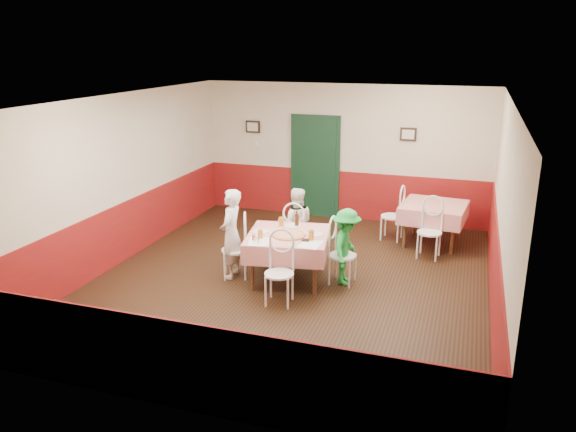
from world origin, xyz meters
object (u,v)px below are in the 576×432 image
(main_table, at_px, (288,257))
(chair_near, at_px, (279,274))
(second_table, at_px, (433,224))
(chair_second_b, at_px, (430,233))
(chair_left, at_px, (235,250))
(chair_second_a, at_px, (392,216))
(glass_b, at_px, (311,235))
(diner_right, at_px, (346,247))
(pizza, at_px, (289,235))
(beer_bottle, at_px, (297,219))
(diner_far, at_px, (296,224))
(wallet, at_px, (305,240))
(glass_a, at_px, (260,234))
(diner_left, at_px, (231,234))
(chair_far, at_px, (295,235))
(glass_c, at_px, (281,222))
(chair_right, at_px, (343,256))

(main_table, relative_size, chair_near, 1.36)
(second_table, relative_size, chair_second_b, 1.24)
(chair_left, relative_size, chair_second_a, 1.00)
(main_table, xyz_separation_m, chair_second_b, (2.01, 1.68, 0.08))
(chair_near, distance_m, glass_b, 0.83)
(chair_near, relative_size, glass_b, 5.81)
(diner_right, bearing_deg, pizza, 104.26)
(chair_left, relative_size, beer_bottle, 3.81)
(chair_second_b, bearing_deg, beer_bottle, -141.31)
(chair_left, xyz_separation_m, chair_near, (0.98, -0.69, 0.00))
(chair_left, relative_size, diner_right, 0.75)
(glass_b, height_order, diner_far, diner_far)
(glass_b, bearing_deg, wallet, -142.53)
(glass_a, xyz_separation_m, diner_left, (-0.55, 0.17, -0.11))
(chair_second_a, height_order, diner_far, diner_far)
(main_table, distance_m, chair_second_b, 2.62)
(chair_far, relative_size, diner_left, 0.63)
(beer_bottle, bearing_deg, chair_far, 110.15)
(chair_second_a, distance_m, diner_left, 3.37)
(chair_far, xyz_separation_m, diner_far, (-0.01, 0.05, 0.18))
(main_table, distance_m, chair_left, 0.85)
(pizza, height_order, glass_a, glass_a)
(chair_second_a, xyz_separation_m, pizza, (-1.22, -2.51, 0.33))
(chair_far, bearing_deg, chair_second_a, -139.18)
(chair_near, relative_size, diner_left, 0.63)
(chair_second_a, distance_m, glass_a, 3.20)
(main_table, height_order, glass_c, glass_c)
(second_table, height_order, diner_right, diner_right)
(chair_right, bearing_deg, diner_right, -76.29)
(pizza, xyz_separation_m, glass_c, (-0.27, 0.43, 0.05))
(chair_far, distance_m, pizza, 0.99)
(pizza, relative_size, diner_left, 0.35)
(chair_far, bearing_deg, main_table, 92.08)
(chair_near, bearing_deg, beer_bottle, 89.72)
(second_table, height_order, chair_right, chair_right)
(second_table, height_order, pizza, pizza)
(chair_right, xyz_separation_m, chair_second_b, (1.17, 1.54, 0.00))
(chair_second_a, relative_size, glass_c, 6.40)
(diner_far, bearing_deg, glass_b, 98.94)
(main_table, distance_m, chair_right, 0.85)
(glass_a, bearing_deg, chair_second_a, 59.92)
(wallet, bearing_deg, chair_second_b, 38.85)
(second_table, distance_m, diner_right, 2.55)
(chair_near, bearing_deg, chair_far, 93.49)
(glass_b, bearing_deg, main_table, 158.93)
(glass_b, relative_size, beer_bottle, 0.66)
(glass_b, xyz_separation_m, beer_bottle, (-0.40, 0.57, 0.04))
(second_table, relative_size, glass_a, 8.34)
(chair_far, distance_m, wallet, 1.20)
(glass_a, bearing_deg, glass_c, 81.71)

